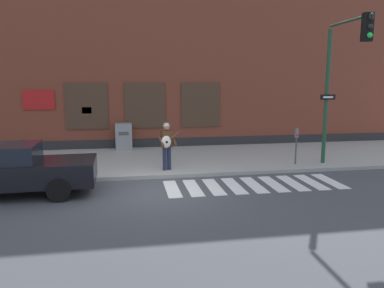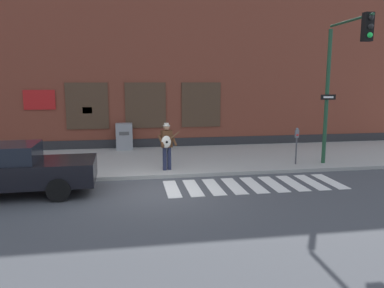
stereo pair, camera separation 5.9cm
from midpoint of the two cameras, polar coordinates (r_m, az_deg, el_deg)
The scene contains 9 objects.
ground_plane at distance 11.63m, azimuth -5.39°, elevation -7.19°, with size 160.00×160.00×0.00m, color #424449.
sidewalk at distance 15.77m, azimuth -6.62°, elevation -2.48°, with size 28.00×5.65×0.13m.
building_backdrop at distance 20.26m, azimuth -7.65°, elevation 11.94°, with size 28.00×4.06×8.42m.
crosswalk at distance 12.41m, azimuth 9.27°, elevation -6.16°, with size 5.78×1.90×0.01m.
red_car at distance 12.21m, azimuth -25.74°, elevation -3.57°, with size 4.64×2.07×1.53m.
busker at distance 13.54m, azimuth -4.00°, elevation 0.05°, with size 0.77×0.63×1.72m.
traffic_light at distance 14.57m, azimuth 21.73°, elevation 10.66°, with size 0.60×2.72×5.32m.
parking_meter at distance 15.05m, azimuth 15.51°, elevation 0.57°, with size 0.13×0.11×1.44m.
utility_box at distance 17.96m, azimuth -10.44°, elevation 1.13°, with size 0.77×0.65×1.24m.
Camera 1 is at (-0.85, -11.10, 3.35)m, focal length 35.00 mm.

